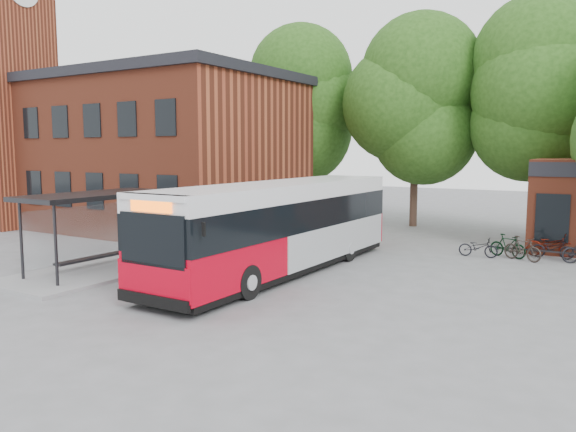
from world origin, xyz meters
The scene contains 14 objects.
ground centered at (0.00, 0.00, 0.00)m, with size 100.00×100.00×0.00m, color slate.
station_building centered at (-13.00, 9.00, 4.25)m, with size 18.40×10.40×8.50m, color brown, non-canonical shape.
clock_tower centered at (-19.00, 5.00, 9.10)m, with size 5.20×5.20×18.20m, color brown, non-canonical shape.
bus_shelter centered at (-4.50, -1.00, 1.45)m, with size 3.60×7.00×2.90m, color #242427, non-canonical shape.
bike_rail centered at (9.28, 10.00, 0.19)m, with size 5.20×0.10×0.38m, color #242427, non-canonical shape.
tree_0 centered at (-6.00, 16.00, 5.50)m, with size 7.92×7.92×11.00m, color #1F4412, non-canonical shape.
tree_1 centered at (1.00, 17.00, 5.20)m, with size 7.92×7.92×10.40m, color #1F4412, non-canonical shape.
tree_2 centered at (8.00, 16.00, 5.50)m, with size 7.92×7.92×11.00m, color #1F4412, non-canonical shape.
city_bus centered at (1.08, 2.48, 1.62)m, with size 2.72×12.75×3.24m, color #C10116, non-canonical shape.
bicycle_0 centered at (6.48, 9.20, 0.41)m, with size 0.54×1.55×0.82m, color black.
bicycle_1 centered at (7.54, 9.71, 0.48)m, with size 0.45×1.60×0.96m, color black.
bicycle_2 centered at (9.00, 10.86, 0.50)m, with size 0.66×1.90×1.00m, color #450D05.
bicycle_3 centered at (8.17, 9.30, 0.49)m, with size 0.46×1.63×0.98m, color #332B26.
bicycle_4 centered at (9.13, 10.43, 0.42)m, with size 0.56×1.61×0.85m, color black.
Camera 1 is at (11.74, -14.34, 4.39)m, focal length 35.00 mm.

